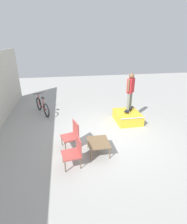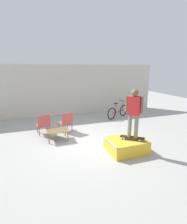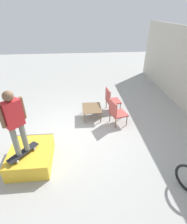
{
  "view_description": "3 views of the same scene",
  "coord_description": "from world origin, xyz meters",
  "px_view_note": "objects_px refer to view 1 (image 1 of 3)",
  "views": [
    {
      "loc": [
        -5.67,
        1.68,
        3.47
      ],
      "look_at": [
        0.19,
        0.65,
        0.98
      ],
      "focal_mm": 28.0,
      "sensor_mm": 36.0,
      "label": 1
    },
    {
      "loc": [
        -1.76,
        -5.95,
        2.82
      ],
      "look_at": [
        0.52,
        0.55,
        1.06
      ],
      "focal_mm": 28.0,
      "sensor_mm": 36.0,
      "label": 2
    },
    {
      "loc": [
        4.62,
        0.24,
        3.56
      ],
      "look_at": [
        0.32,
        0.64,
        0.99
      ],
      "focal_mm": 28.0,
      "sensor_mm": 36.0,
      "label": 3
    }
  ],
  "objects_px": {
    "coffee_table": "(98,143)",
    "bicycle": "(42,106)",
    "person_skater": "(130,89)",
    "skate_ramp_box": "(127,117)",
    "patio_chair_right": "(72,134)",
    "skateboard_on_ramp": "(129,109)",
    "patio_chair_left": "(74,151)"
  },
  "relations": [
    {
      "from": "person_skater",
      "to": "bicycle",
      "type": "distance_m",
      "value": 4.38
    },
    {
      "from": "skate_ramp_box",
      "to": "bicycle",
      "type": "relative_size",
      "value": 0.79
    },
    {
      "from": "skate_ramp_box",
      "to": "bicycle",
      "type": "distance_m",
      "value": 4.2
    },
    {
      "from": "skateboard_on_ramp",
      "to": "bicycle",
      "type": "height_order",
      "value": "bicycle"
    },
    {
      "from": "patio_chair_right",
      "to": "bicycle",
      "type": "height_order",
      "value": "bicycle"
    },
    {
      "from": "bicycle",
      "to": "skateboard_on_ramp",
      "type": "bearing_deg",
      "value": -135.28
    },
    {
      "from": "coffee_table",
      "to": "skateboard_on_ramp",
      "type": "bearing_deg",
      "value": -39.59
    },
    {
      "from": "skate_ramp_box",
      "to": "coffee_table",
      "type": "relative_size",
      "value": 1.56
    },
    {
      "from": "coffee_table",
      "to": "patio_chair_left",
      "type": "distance_m",
      "value": 0.94
    },
    {
      "from": "skate_ramp_box",
      "to": "bicycle",
      "type": "height_order",
      "value": "bicycle"
    },
    {
      "from": "coffee_table",
      "to": "skate_ramp_box",
      "type": "bearing_deg",
      "value": -40.13
    },
    {
      "from": "skateboard_on_ramp",
      "to": "person_skater",
      "type": "distance_m",
      "value": 0.96
    },
    {
      "from": "coffee_table",
      "to": "patio_chair_right",
      "type": "relative_size",
      "value": 0.9
    },
    {
      "from": "person_skater",
      "to": "coffee_table",
      "type": "bearing_deg",
      "value": -175.19
    },
    {
      "from": "coffee_table",
      "to": "bicycle",
      "type": "height_order",
      "value": "bicycle"
    },
    {
      "from": "person_skater",
      "to": "bicycle",
      "type": "height_order",
      "value": "person_skater"
    },
    {
      "from": "skateboard_on_ramp",
      "to": "coffee_table",
      "type": "relative_size",
      "value": 0.94
    },
    {
      "from": "coffee_table",
      "to": "patio_chair_right",
      "type": "xyz_separation_m",
      "value": [
        0.51,
        0.81,
        0.12
      ]
    },
    {
      "from": "patio_chair_left",
      "to": "patio_chair_right",
      "type": "relative_size",
      "value": 1.0
    },
    {
      "from": "coffee_table",
      "to": "bicycle",
      "type": "xyz_separation_m",
      "value": [
        3.75,
        2.09,
        -0.0
      ]
    },
    {
      "from": "skateboard_on_ramp",
      "to": "person_skater",
      "type": "xyz_separation_m",
      "value": [
        0.0,
        0.0,
        0.96
      ]
    },
    {
      "from": "patio_chair_left",
      "to": "patio_chair_right",
      "type": "height_order",
      "value": "same"
    },
    {
      "from": "person_skater",
      "to": "coffee_table",
      "type": "distance_m",
      "value": 3.14
    },
    {
      "from": "person_skater",
      "to": "bicycle",
      "type": "bearing_deg",
      "value": 113.85
    },
    {
      "from": "patio_chair_left",
      "to": "skate_ramp_box",
      "type": "bearing_deg",
      "value": 127.09
    },
    {
      "from": "patio_chair_left",
      "to": "patio_chair_right",
      "type": "xyz_separation_m",
      "value": [
        0.98,
        0.0,
        0.0
      ]
    },
    {
      "from": "skate_ramp_box",
      "to": "patio_chair_right",
      "type": "relative_size",
      "value": 1.4
    },
    {
      "from": "patio_chair_right",
      "to": "coffee_table",
      "type": "bearing_deg",
      "value": 41.96
    },
    {
      "from": "skate_ramp_box",
      "to": "skateboard_on_ramp",
      "type": "distance_m",
      "value": 0.36
    },
    {
      "from": "patio_chair_right",
      "to": "bicycle",
      "type": "relative_size",
      "value": 0.56
    },
    {
      "from": "skate_ramp_box",
      "to": "patio_chair_left",
      "type": "relative_size",
      "value": 1.4
    },
    {
      "from": "patio_chair_right",
      "to": "person_skater",
      "type": "bearing_deg",
      "value": 107.48
    }
  ]
}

